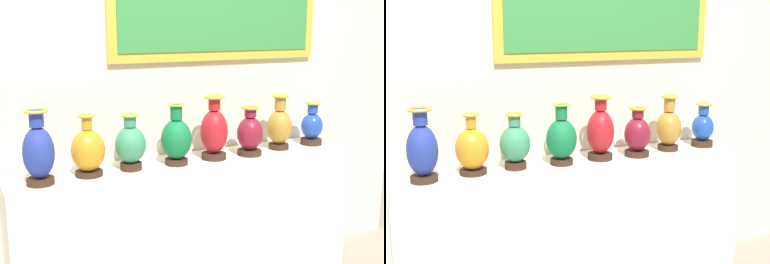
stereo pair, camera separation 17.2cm
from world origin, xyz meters
TOP-DOWN VIEW (x-y plane):
  - display_shelf at (0.00, 0.00)m, footprint 2.27×0.40m
  - back_wall at (0.01, 0.26)m, footprint 3.89×0.14m
  - vase_cobalt at (-0.94, -0.07)m, footprint 0.17×0.17m
  - vase_amber at (-0.67, -0.03)m, footprint 0.19×0.19m
  - vase_jade at (-0.41, -0.03)m, footprint 0.18×0.18m
  - vase_emerald at (-0.13, -0.04)m, footprint 0.19×0.19m
  - vase_crimson at (0.14, -0.04)m, footprint 0.17×0.17m
  - vase_burgundy at (0.39, -0.06)m, footprint 0.17×0.17m
  - vase_ochre at (0.66, -0.01)m, footprint 0.17×0.17m
  - vase_sapphire at (0.94, -0.01)m, footprint 0.15×0.15m

SIDE VIEW (x-z plane):
  - display_shelf at x=0.00m, z-range 0.00..0.92m
  - vase_sapphire at x=0.94m, z-range 0.90..1.20m
  - vase_burgundy at x=0.39m, z-range 0.90..1.22m
  - vase_amber at x=-0.67m, z-range 0.89..1.24m
  - vase_jade at x=-0.41m, z-range 0.90..1.24m
  - vase_emerald at x=-0.13m, z-range 0.89..1.26m
  - vase_ochre at x=0.66m, z-range 0.89..1.27m
  - vase_cobalt at x=-0.94m, z-range 0.89..1.30m
  - vase_crimson at x=0.14m, z-range 0.89..1.30m
  - back_wall at x=0.01m, z-range 0.01..2.95m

